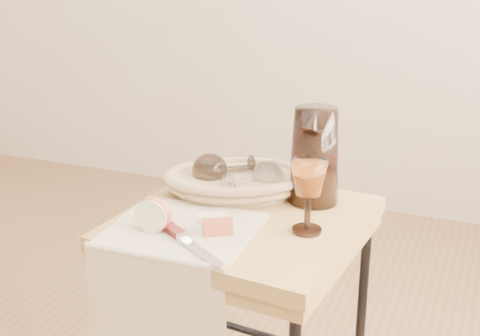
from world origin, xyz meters
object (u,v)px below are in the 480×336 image
at_px(goblet_lying_a, 228,169).
at_px(apple_half, 155,213).
at_px(goblet_lying_b, 251,180).
at_px(wine_goblet, 308,197).
at_px(table_knife, 186,239).
at_px(tea_towel, 183,229).
at_px(bread_basket, 236,183).
at_px(pitcher, 315,156).

distance_m(goblet_lying_a, apple_half, 0.27).
xyz_separation_m(goblet_lying_b, wine_goblet, (0.17, -0.12, 0.03)).
bearing_deg(table_knife, goblet_lying_a, 131.10).
height_order(tea_towel, bread_basket, bread_basket).
distance_m(pitcher, wine_goblet, 0.17).
xyz_separation_m(goblet_lying_a, pitcher, (0.21, 0.01, 0.06)).
bearing_deg(wine_goblet, pitcher, 101.51).
height_order(goblet_lying_b, wine_goblet, wine_goblet).
relative_size(apple_half, table_knife, 0.33).
relative_size(goblet_lying_b, table_knife, 0.52).
xyz_separation_m(goblet_lying_a, goblet_lying_b, (0.07, -0.03, -0.01)).
relative_size(tea_towel, goblet_lying_b, 2.45).
height_order(goblet_lying_b, table_knife, goblet_lying_b).
distance_m(bread_basket, table_knife, 0.29).
relative_size(pitcher, table_knife, 1.12).
height_order(goblet_lying_b, pitcher, pitcher).
relative_size(tea_towel, bread_basket, 0.99).
distance_m(tea_towel, table_knife, 0.07).
bearing_deg(bread_basket, wine_goblet, -57.83).
bearing_deg(goblet_lying_b, pitcher, -33.73).
xyz_separation_m(pitcher, table_knife, (-0.17, -0.32, -0.10)).
distance_m(bread_basket, wine_goblet, 0.26).
bearing_deg(goblet_lying_b, table_knife, -148.80).
bearing_deg(bread_basket, apple_half, -133.10).
bearing_deg(apple_half, wine_goblet, 15.23).
height_order(tea_towel, table_knife, table_knife).
distance_m(tea_towel, apple_half, 0.07).
bearing_deg(bread_basket, goblet_lying_a, 128.53).
xyz_separation_m(goblet_lying_b, apple_half, (-0.13, -0.23, -0.01)).
xyz_separation_m(goblet_lying_a, table_knife, (0.04, -0.31, -0.04)).
bearing_deg(goblet_lying_b, wine_goblet, -86.76).
bearing_deg(table_knife, apple_half, -169.21).
xyz_separation_m(goblet_lying_a, apple_half, (-0.06, -0.27, -0.01)).
xyz_separation_m(pitcher, apple_half, (-0.27, -0.28, -0.07)).
xyz_separation_m(bread_basket, pitcher, (0.18, 0.03, 0.08)).
bearing_deg(wine_goblet, table_knife, -143.70).
bearing_deg(wine_goblet, goblet_lying_b, 144.54).
relative_size(pitcher, wine_goblet, 1.64).
xyz_separation_m(pitcher, wine_goblet, (0.03, -0.17, -0.03)).
distance_m(bread_basket, apple_half, 0.27).
bearing_deg(pitcher, tea_towel, -123.50).
bearing_deg(apple_half, tea_towel, 17.41).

